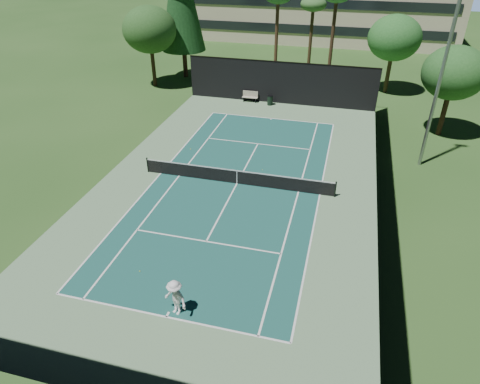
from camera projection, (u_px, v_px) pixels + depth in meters
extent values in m
plane|color=#29501E|center=(237.00, 184.00, 28.46)|extent=(160.00, 160.00, 0.00)
cube|color=#668D63|center=(237.00, 184.00, 28.45)|extent=(18.00, 32.00, 0.01)
cube|color=#1A534B|center=(237.00, 184.00, 28.45)|extent=(10.97, 23.77, 0.01)
cube|color=white|center=(166.00, 317.00, 18.66)|extent=(10.97, 0.10, 0.01)
cube|color=white|center=(271.00, 118.00, 38.23)|extent=(10.97, 0.10, 0.01)
cube|color=white|center=(206.00, 241.00, 23.18)|extent=(8.23, 0.10, 0.01)
cube|color=white|center=(258.00, 144.00, 33.72)|extent=(8.23, 0.10, 0.01)
cube|color=white|center=(161.00, 173.00, 29.63)|extent=(0.10, 23.77, 0.01)
cube|color=white|center=(320.00, 195.00, 27.26)|extent=(0.10, 23.77, 0.01)
cube|color=white|center=(179.00, 176.00, 29.34)|extent=(0.10, 23.77, 0.01)
cube|color=white|center=(298.00, 192.00, 27.56)|extent=(0.10, 23.77, 0.01)
cube|color=white|center=(237.00, 184.00, 28.45)|extent=(0.10, 12.80, 0.01)
cube|color=white|center=(168.00, 314.00, 18.78)|extent=(0.10, 0.30, 0.01)
cube|color=white|center=(271.00, 119.00, 38.11)|extent=(0.10, 0.30, 0.01)
cylinder|color=black|center=(148.00, 165.00, 29.55)|extent=(0.10, 0.10, 1.10)
cylinder|color=black|center=(335.00, 189.00, 26.78)|extent=(0.10, 0.10, 1.10)
cube|color=black|center=(237.00, 177.00, 28.19)|extent=(12.80, 0.02, 0.92)
cube|color=white|center=(237.00, 171.00, 27.94)|extent=(12.80, 0.04, 0.07)
cube|color=white|center=(237.00, 177.00, 28.19)|extent=(0.05, 0.03, 0.92)
cube|color=black|center=(281.00, 83.00, 40.58)|extent=(18.00, 0.04, 4.00)
cube|color=black|center=(112.00, 368.00, 14.23)|extent=(18.00, 0.04, 4.00)
cube|color=black|center=(382.00, 174.00, 25.46)|extent=(0.04, 32.00, 4.00)
cube|color=black|center=(110.00, 142.00, 29.35)|extent=(0.04, 32.00, 4.00)
cube|color=black|center=(282.00, 62.00, 39.53)|extent=(18.00, 0.06, 0.06)
imported|color=white|center=(175.00, 298.00, 18.42)|extent=(1.34, 1.05, 1.82)
sphere|color=#BED02F|center=(140.00, 271.00, 21.14)|extent=(0.06, 0.06, 0.06)
sphere|color=#DAF637|center=(190.00, 164.00, 30.74)|extent=(0.07, 0.07, 0.07)
sphere|color=#C6DE32|center=(262.00, 170.00, 30.04)|extent=(0.06, 0.06, 0.06)
sphere|color=yellow|center=(190.00, 149.00, 32.85)|extent=(0.08, 0.08, 0.08)
cube|color=#BBB29B|center=(250.00, 97.00, 41.73)|extent=(1.50, 0.45, 0.05)
cube|color=beige|center=(250.00, 94.00, 41.74)|extent=(1.50, 0.06, 0.55)
cube|color=black|center=(244.00, 99.00, 41.98)|extent=(0.06, 0.40, 0.42)
cube|color=black|center=(256.00, 100.00, 41.72)|extent=(0.06, 0.40, 0.42)
cylinder|color=black|center=(270.00, 100.00, 40.97)|extent=(0.52, 0.52, 0.90)
cylinder|color=black|center=(270.00, 96.00, 40.73)|extent=(0.56, 0.56, 0.05)
cylinder|color=#42291C|center=(185.00, 61.00, 48.22)|extent=(0.50, 0.50, 3.60)
cylinder|color=#4F3321|center=(276.00, 39.00, 46.41)|extent=(0.36, 0.36, 8.55)
cylinder|color=#402D1B|center=(310.00, 41.00, 47.53)|extent=(0.36, 0.36, 7.65)
ellipsoid|color=#325E2A|center=(314.00, 4.00, 45.52)|extent=(2.80, 2.80, 1.54)
cylinder|color=#412B1B|center=(332.00, 42.00, 44.17)|extent=(0.36, 0.36, 9.00)
cylinder|color=#48351F|center=(388.00, 75.00, 43.48)|extent=(0.40, 0.40, 3.52)
ellipsoid|color=#266326|center=(395.00, 38.00, 41.55)|extent=(5.12, 5.12, 4.35)
cylinder|color=#4B2D20|center=(443.00, 115.00, 34.44)|extent=(0.40, 0.40, 3.30)
ellipsoid|color=#265A23|center=(454.00, 73.00, 32.63)|extent=(4.80, 4.80, 4.08)
cylinder|color=#452F1D|center=(154.00, 68.00, 45.32)|extent=(0.40, 0.40, 3.74)
ellipsoid|color=#275320|center=(150.00, 30.00, 43.27)|extent=(5.44, 5.44, 4.62)
cube|color=beige|center=(316.00, 11.00, 64.23)|extent=(40.00, 12.00, 8.00)
cube|color=black|center=(311.00, 30.00, 60.09)|extent=(38.00, 0.15, 1.20)
cube|color=black|center=(313.00, 3.00, 58.30)|extent=(38.00, 0.15, 1.20)
cylinder|color=#919499|center=(439.00, 82.00, 27.65)|extent=(0.24, 0.24, 12.00)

